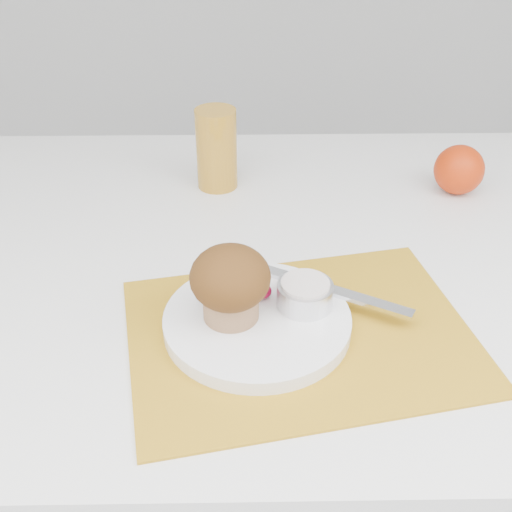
{
  "coord_description": "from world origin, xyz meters",
  "views": [
    {
      "loc": [
        -0.13,
        -0.69,
        1.24
      ],
      "look_at": [
        -0.11,
        -0.04,
        0.8
      ],
      "focal_mm": 45.0,
      "sensor_mm": 36.0,
      "label": 1
    }
  ],
  "objects_px": {
    "plate": "(257,321)",
    "orange": "(459,170)",
    "table": "(322,431)",
    "juice_glass": "(217,149)",
    "muffin": "(230,283)"
  },
  "relations": [
    {
      "from": "table",
      "to": "orange",
      "type": "relative_size",
      "value": 15.32
    },
    {
      "from": "juice_glass",
      "to": "muffin",
      "type": "height_order",
      "value": "juice_glass"
    },
    {
      "from": "plate",
      "to": "juice_glass",
      "type": "height_order",
      "value": "juice_glass"
    },
    {
      "from": "table",
      "to": "juice_glass",
      "type": "bearing_deg",
      "value": 131.73
    },
    {
      "from": "plate",
      "to": "orange",
      "type": "height_order",
      "value": "orange"
    },
    {
      "from": "table",
      "to": "juice_glass",
      "type": "relative_size",
      "value": 9.25
    },
    {
      "from": "table",
      "to": "muffin",
      "type": "xyz_separation_m",
      "value": [
        -0.14,
        -0.17,
        0.44
      ]
    },
    {
      "from": "orange",
      "to": "juice_glass",
      "type": "distance_m",
      "value": 0.38
    },
    {
      "from": "plate",
      "to": "juice_glass",
      "type": "bearing_deg",
      "value": 99.09
    },
    {
      "from": "muffin",
      "to": "plate",
      "type": "bearing_deg",
      "value": -0.08
    },
    {
      "from": "table",
      "to": "plate",
      "type": "bearing_deg",
      "value": -124.15
    },
    {
      "from": "orange",
      "to": "muffin",
      "type": "distance_m",
      "value": 0.49
    },
    {
      "from": "plate",
      "to": "juice_glass",
      "type": "relative_size",
      "value": 1.68
    },
    {
      "from": "orange",
      "to": "plate",
      "type": "bearing_deg",
      "value": -134.15
    },
    {
      "from": "table",
      "to": "plate",
      "type": "height_order",
      "value": "plate"
    }
  ]
}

